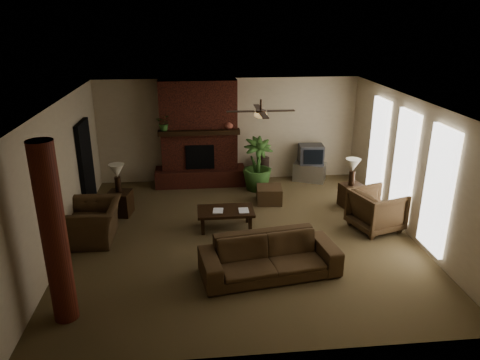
{
  "coord_description": "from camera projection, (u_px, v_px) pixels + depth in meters",
  "views": [
    {
      "loc": [
        -0.89,
        -8.36,
        4.36
      ],
      "look_at": [
        0.0,
        0.4,
        1.1
      ],
      "focal_mm": 33.59,
      "sensor_mm": 36.0,
      "label": 1
    }
  ],
  "objects": [
    {
      "name": "book_b",
      "position": [
        239.0,
        205.0,
        9.47
      ],
      "size": [
        0.21,
        0.02,
        0.29
      ],
      "primitive_type": "imported",
      "rotation": [
        0.0,
        0.0,
        -0.01
      ],
      "color": "#999999",
      "rests_on": "coffee_table"
    },
    {
      "name": "doorway",
      "position": [
        86.0,
        166.0,
        10.39
      ],
      "size": [
        0.1,
        1.0,
        2.1
      ],
      "primitive_type": "cube",
      "color": "black",
      "rests_on": "ground"
    },
    {
      "name": "book_a",
      "position": [
        213.0,
        205.0,
        9.46
      ],
      "size": [
        0.22,
        0.05,
        0.29
      ],
      "primitive_type": "imported",
      "rotation": [
        0.0,
        0.0,
        -0.12
      ],
      "color": "#999999",
      "rests_on": "coffee_table"
    },
    {
      "name": "side_table_right",
      "position": [
        352.0,
        196.0,
        10.75
      ],
      "size": [
        0.61,
        0.61,
        0.55
      ],
      "primitive_type": "cube",
      "rotation": [
        0.0,
        0.0,
        0.26
      ],
      "color": "black",
      "rests_on": "ground"
    },
    {
      "name": "windows",
      "position": [
        404.0,
        166.0,
        9.44
      ],
      "size": [
        0.08,
        3.65,
        2.35
      ],
      "color": "white",
      "rests_on": "ground"
    },
    {
      "name": "side_table_left",
      "position": [
        120.0,
        203.0,
        10.32
      ],
      "size": [
        0.58,
        0.58,
        0.55
      ],
      "primitive_type": "cube",
      "rotation": [
        0.0,
        0.0,
        -0.18
      ],
      "color": "black",
      "rests_on": "ground"
    },
    {
      "name": "floor_vase",
      "position": [
        263.0,
        167.0,
        12.27
      ],
      "size": [
        0.34,
        0.34,
        0.77
      ],
      "color": "black",
      "rests_on": "ground"
    },
    {
      "name": "mantel_plant",
      "position": [
        164.0,
        124.0,
        11.43
      ],
      "size": [
        0.46,
        0.49,
        0.33
      ],
      "primitive_type": "imported",
      "rotation": [
        0.0,
        0.0,
        -0.22
      ],
      "color": "#315321",
      "rests_on": "fireplace"
    },
    {
      "name": "ceiling_fan",
      "position": [
        261.0,
        113.0,
        8.84
      ],
      "size": [
        1.35,
        1.35,
        0.37
      ],
      "color": "#322116",
      "rests_on": "ceiling"
    },
    {
      "name": "fireplace",
      "position": [
        199.0,
        142.0,
        11.93
      ],
      "size": [
        2.4,
        0.7,
        2.8
      ],
      "color": "#572317",
      "rests_on": "ground"
    },
    {
      "name": "lamp_left",
      "position": [
        117.0,
        173.0,
        10.12
      ],
      "size": [
        0.39,
        0.39,
        0.65
      ],
      "color": "#322116",
      "rests_on": "side_table_left"
    },
    {
      "name": "lamp_right",
      "position": [
        353.0,
        167.0,
        10.49
      ],
      "size": [
        0.41,
        0.41,
        0.65
      ],
      "color": "#322116",
      "rests_on": "side_table_right"
    },
    {
      "name": "tv",
      "position": [
        311.0,
        154.0,
        12.28
      ],
      "size": [
        0.68,
        0.57,
        0.52
      ],
      "color": "#333335",
      "rests_on": "tv_stand"
    },
    {
      "name": "mantel_vase",
      "position": [
        229.0,
        125.0,
        11.64
      ],
      "size": [
        0.22,
        0.23,
        0.22
      ],
      "primitive_type": "imported",
      "rotation": [
        0.0,
        0.0,
        0.01
      ],
      "color": "#954C3B",
      "rests_on": "fireplace"
    },
    {
      "name": "log_column",
      "position": [
        54.0,
        235.0,
        6.39
      ],
      "size": [
        0.36,
        0.36,
        2.8
      ],
      "primitive_type": "cylinder",
      "color": "#592216",
      "rests_on": "ground"
    },
    {
      "name": "sofa",
      "position": [
        270.0,
        250.0,
        7.86
      ],
      "size": [
        2.5,
        1.06,
        0.95
      ],
      "primitive_type": "imported",
      "rotation": [
        0.0,
        0.0,
        0.15
      ],
      "color": "#47331E",
      "rests_on": "ground"
    },
    {
      "name": "ottoman",
      "position": [
        269.0,
        195.0,
        11.01
      ],
      "size": [
        0.65,
        0.65,
        0.4
      ],
      "primitive_type": "cube",
      "rotation": [
        0.0,
        0.0,
        -0.1
      ],
      "color": "#47331E",
      "rests_on": "ground"
    },
    {
      "name": "armchair_left",
      "position": [
        92.0,
        216.0,
        9.08
      ],
      "size": [
        0.78,
        1.2,
        1.04
      ],
      "primitive_type": "imported",
      "rotation": [
        0.0,
        0.0,
        -1.58
      ],
      "color": "#47331E",
      "rests_on": "ground"
    },
    {
      "name": "floor_plant",
      "position": [
        257.0,
        175.0,
        11.77
      ],
      "size": [
        1.11,
        1.54,
        0.78
      ],
      "primitive_type": "imported",
      "rotation": [
        0.0,
        0.0,
        0.26
      ],
      "color": "#315321",
      "rests_on": "ground"
    },
    {
      "name": "tv_stand",
      "position": [
        309.0,
        172.0,
        12.46
      ],
      "size": [
        0.98,
        0.8,
        0.5
      ],
      "primitive_type": "cube",
      "rotation": [
        0.0,
        0.0,
        -0.42
      ],
      "color": "#AEAEB1",
      "rests_on": "ground"
    },
    {
      "name": "armchair_right",
      "position": [
        377.0,
        208.0,
        9.54
      ],
      "size": [
        1.13,
        1.17,
        0.97
      ],
      "primitive_type": "imported",
      "rotation": [
        0.0,
        0.0,
        1.89
      ],
      "color": "#47331E",
      "rests_on": "ground"
    },
    {
      "name": "room_shell",
      "position": [
        242.0,
        173.0,
        8.91
      ],
      "size": [
        7.0,
        7.0,
        7.0
      ],
      "color": "brown",
      "rests_on": "ground"
    },
    {
      "name": "coffee_table",
      "position": [
        226.0,
        212.0,
        9.61
      ],
      "size": [
        1.2,
        0.7,
        0.43
      ],
      "color": "black",
      "rests_on": "ground"
    }
  ]
}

